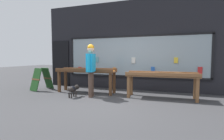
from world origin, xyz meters
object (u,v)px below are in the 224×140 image
at_px(display_table_left, 86,73).
at_px(small_dog, 73,89).
at_px(display_table_right, 161,77).
at_px(sandwich_board_sign, 42,79).
at_px(person_browsing, 91,66).

bearing_deg(display_table_left, small_dog, -92.93).
bearing_deg(small_dog, display_table_right, -66.53).
xyz_separation_m(display_table_left, sandwich_board_sign, (-1.97, -0.13, -0.28)).
bearing_deg(sandwich_board_sign, display_table_left, 17.72).
relative_size(display_table_right, small_dog, 3.93).
bearing_deg(display_table_right, small_dog, -163.22).
xyz_separation_m(display_table_right, small_dog, (-2.79, -0.84, -0.41)).
distance_m(display_table_left, small_dog, 0.96).
xyz_separation_m(person_browsing, small_dog, (-0.54, -0.26, -0.78)).
distance_m(display_table_left, person_browsing, 0.83).
bearing_deg(person_browsing, display_table_right, -87.98).
xyz_separation_m(display_table_right, sandwich_board_sign, (-4.71, -0.13, -0.23)).
bearing_deg(display_table_right, person_browsing, -165.47).
height_order(display_table_left, display_table_right, display_table_left).
bearing_deg(sandwich_board_sign, small_dog, -6.25).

